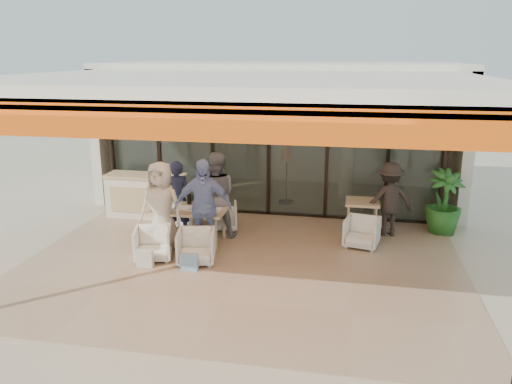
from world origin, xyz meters
TOP-DOWN VIEW (x-y plane):
  - ground at (0.00, 0.00)m, footprint 70.00×70.00m
  - terrace_floor at (0.00, 0.00)m, footprint 8.00×6.00m
  - terrace_structure at (0.00, -0.26)m, footprint 8.00×6.00m
  - glass_storefront at (0.00, 3.00)m, footprint 8.08×0.10m
  - interior_block at (0.01, 5.31)m, footprint 9.05×3.62m
  - host_counter at (-2.81, 2.30)m, footprint 1.85×0.65m
  - dining_table at (-1.27, 0.89)m, footprint 1.50×0.90m
  - chair_far_left at (-1.68, 1.83)m, footprint 0.64×0.61m
  - chair_far_right at (-0.84, 1.83)m, footprint 0.77×0.74m
  - chair_near_left at (-1.68, -0.07)m, footprint 0.82×0.79m
  - chair_near_right at (-0.84, -0.07)m, footprint 0.79×0.76m
  - diner_navy at (-1.68, 1.33)m, footprint 0.66×0.51m
  - diner_grey at (-0.84, 1.33)m, footprint 1.04×0.90m
  - diner_cream at (-1.68, 0.43)m, footprint 0.92×0.65m
  - diner_periwinkle at (-0.84, 0.43)m, footprint 1.16×0.67m
  - tote_bag_cream at (-1.68, -0.47)m, footprint 0.30×0.10m
  - tote_bag_blue at (-0.84, -0.47)m, footprint 0.30×0.10m
  - side_table at (2.17, 2.07)m, footprint 0.70×0.70m
  - side_chair at (2.17, 1.32)m, footprint 0.76×0.73m
  - standing_woman at (2.71, 2.07)m, footprint 1.15×0.84m
  - potted_palm at (3.89, 2.48)m, footprint 0.98×0.98m

SIDE VIEW (x-z plane):
  - ground at x=0.00m, z-range 0.00..0.00m
  - terrace_floor at x=0.00m, z-range 0.00..0.01m
  - tote_bag_cream at x=-1.68m, z-range 0.00..0.34m
  - tote_bag_blue at x=-0.84m, z-range 0.00..0.34m
  - chair_far_left at x=-1.68m, z-range 0.00..0.61m
  - chair_far_right at x=-0.84m, z-range 0.00..0.66m
  - side_chair at x=2.17m, z-range 0.00..0.67m
  - chair_near_left at x=-1.68m, z-range 0.00..0.68m
  - chair_near_right at x=-0.84m, z-range 0.00..0.70m
  - host_counter at x=-2.81m, z-range 0.01..1.05m
  - side_table at x=2.17m, z-range 0.27..1.01m
  - dining_table at x=-1.27m, z-range 0.22..1.15m
  - potted_palm at x=3.89m, z-range 0.00..1.39m
  - standing_woman at x=2.71m, z-range 0.00..1.60m
  - diner_navy at x=-1.68m, z-range 0.00..1.62m
  - diner_cream at x=-1.68m, z-range 0.00..1.78m
  - diner_grey at x=-0.84m, z-range 0.00..1.82m
  - diner_periwinkle at x=-0.84m, z-range 0.00..1.87m
  - glass_storefront at x=0.00m, z-range 0.00..3.20m
  - interior_block at x=0.01m, z-range 0.47..3.99m
  - terrace_structure at x=0.00m, z-range 1.55..4.95m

